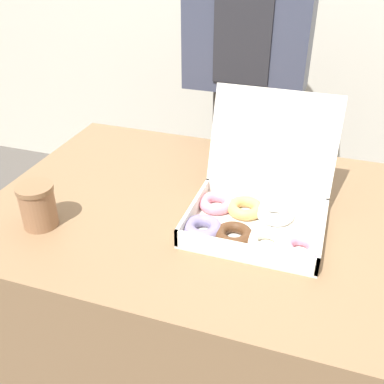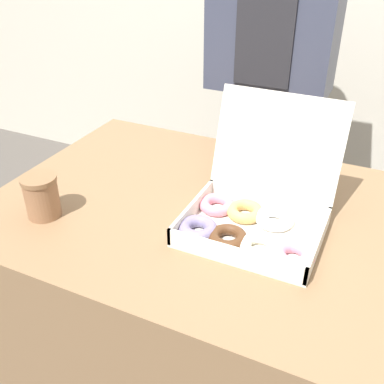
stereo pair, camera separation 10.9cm
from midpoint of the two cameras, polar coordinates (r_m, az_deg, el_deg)
name	(u,v)px [view 2 (the right image)]	position (r m, az deg, el deg)	size (l,w,h in m)	color
ground_plane	(191,381)	(1.70, 1.89, -22.99)	(14.00, 14.00, 0.00)	#4C4742
table	(191,305)	(1.42, 2.16, -14.18)	(1.03, 0.80, 0.74)	brown
donut_box	(252,215)	(1.08, 10.53, -2.97)	(0.34, 0.33, 0.29)	silver
coffee_cup	(42,196)	(1.15, -16.03, -0.59)	(0.09, 0.09, 0.11)	#8C6042
person_customer	(268,85)	(1.76, 11.44, 13.09)	(0.45, 0.24, 1.59)	#4C4742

